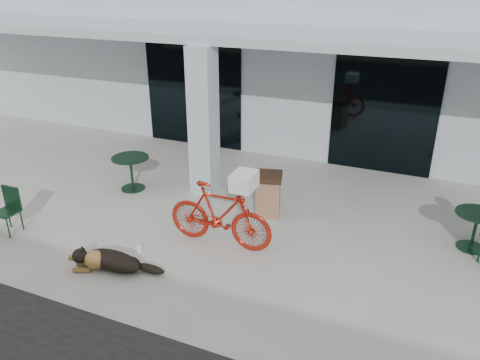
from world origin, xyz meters
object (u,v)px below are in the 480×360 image
at_px(cafe_chair_near, 6,212).
at_px(cafe_table_far, 474,231).
at_px(dog, 113,260).
at_px(bicycle, 220,215).
at_px(trash_receptacle, 268,194).
at_px(cafe_table_near, 132,173).

bearing_deg(cafe_chair_near, cafe_table_far, 18.75).
bearing_deg(dog, bicycle, 25.84).
bearing_deg(dog, cafe_table_far, 6.66).
distance_m(bicycle, trash_receptacle, 1.46).
distance_m(dog, cafe_table_far, 6.10).
distance_m(cafe_table_far, trash_receptacle, 3.70).
height_order(bicycle, dog, bicycle).
bearing_deg(cafe_chair_near, dog, -5.98).
bearing_deg(bicycle, trash_receptacle, -16.06).
xyz_separation_m(cafe_table_far, trash_receptacle, (-3.69, -0.20, 0.09)).
bearing_deg(cafe_chair_near, trash_receptacle, 31.17).
xyz_separation_m(dog, cafe_chair_near, (-2.51, 0.23, 0.24)).
distance_m(cafe_chair_near, cafe_table_far, 8.29).
distance_m(bicycle, cafe_chair_near, 3.92).
relative_size(dog, cafe_table_near, 1.44).
height_order(cafe_table_near, cafe_table_far, cafe_table_near).
height_order(dog, trash_receptacle, trash_receptacle).
bearing_deg(cafe_table_near, bicycle, -25.51).
xyz_separation_m(cafe_chair_near, cafe_table_far, (7.82, 2.77, -0.09)).
relative_size(bicycle, cafe_table_far, 2.60).
height_order(cafe_table_near, trash_receptacle, trash_receptacle).
bearing_deg(cafe_table_near, trash_receptacle, 1.29).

